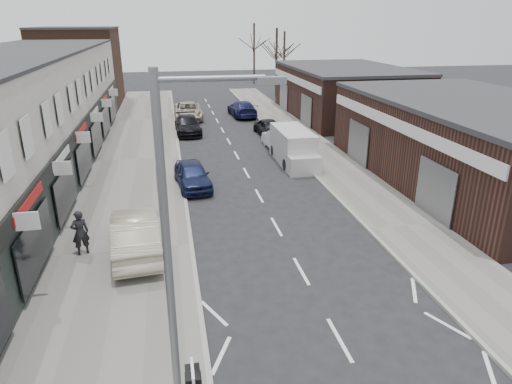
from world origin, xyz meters
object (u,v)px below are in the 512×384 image
parked_car_left_a (192,175)px  parked_car_left_b (188,125)px  pedestrian (80,233)px  parked_car_left_c (188,111)px  parked_car_right_c (242,109)px  sedan_on_pavement (135,233)px  white_van (293,147)px  warning_sign (158,174)px  street_lamp (178,262)px  parked_car_right_b (268,126)px  parked_car_right_a (279,140)px

parked_car_left_a → parked_car_left_b: size_ratio=0.86×
pedestrian → parked_car_left_c: pedestrian is taller
parked_car_right_c → sedan_on_pavement: bearing=68.3°
white_van → parked_car_left_c: bearing=110.6°
warning_sign → pedestrian: size_ratio=1.46×
street_lamp → sedan_on_pavement: 10.09m
sedan_on_pavement → parked_car_right_c: 28.47m
parked_car_left_a → parked_car_right_c: (6.05, 19.53, 0.03)m
sedan_on_pavement → parked_car_left_c: 26.96m
street_lamp → parked_car_left_c: (1.91, 36.00, -3.84)m
warning_sign → parked_car_right_c: size_ratio=0.51×
warning_sign → parked_car_right_b: (8.59, 15.57, -1.51)m
sedan_on_pavement → pedestrian: pedestrian is taller
pedestrian → sedan_on_pavement: bearing=150.4°
white_van → parked_car_right_b: white_van is taller
warning_sign → white_van: size_ratio=0.48×
pedestrian → parked_car_left_b: bearing=-125.8°
parked_car_right_a → parked_car_right_b: bearing=-94.5°
parked_car_left_b → parked_car_right_c: parked_car_right_c is taller
parked_car_right_b → parked_car_left_b: bearing=-17.9°
street_lamp → parked_car_right_b: street_lamp is taller
sedan_on_pavement → parked_car_right_b: size_ratio=1.24×
parked_car_right_c → parked_car_left_c: bearing=0.1°
parked_car_left_a → parked_car_right_b: parked_car_left_a is taller
white_van → parked_car_right_a: 3.40m
pedestrian → parked_car_right_c: bearing=-133.5°
street_lamp → white_van: 22.11m
parked_car_left_a → parked_car_right_c: size_ratio=0.82×
street_lamp → parked_car_left_a: size_ratio=1.87×
parked_car_right_c → parked_car_left_a: bearing=69.0°
warning_sign → parked_car_left_c: (2.55, 23.20, -1.42)m
parked_car_left_c → parked_car_right_b: bearing=-51.1°
warning_sign → parked_car_left_a: bearing=66.4°
warning_sign → parked_car_left_b: bearing=82.7°
warning_sign → pedestrian: bearing=-133.2°
parked_car_left_c → parked_car_right_c: bearing=4.4°
warning_sign → sedan_on_pavement: bearing=-104.9°
parked_car_left_c → parked_car_right_c: parked_car_left_c is taller
parked_car_left_c → warning_sign: bearing=-95.8°
parked_car_right_a → parked_car_right_b: (0.19, 4.66, -0.03)m
sedan_on_pavement → parked_car_left_c: bearing=-102.6°
parked_car_right_a → pedestrian: bearing=48.9°
white_van → parked_car_right_b: (0.03, 8.05, -0.34)m
parked_car_left_a → pedestrian: bearing=-129.4°
parked_car_right_c → pedestrian: bearing=64.1°
parked_car_left_b → parked_car_right_a: bearing=-47.0°
parked_car_left_a → white_van: bearing=21.3°
sedan_on_pavement → parked_car_left_a: bearing=-114.8°
street_lamp → sedan_on_pavement: size_ratio=1.58×
parked_car_left_c → parked_car_right_b: (6.05, -7.63, -0.08)m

